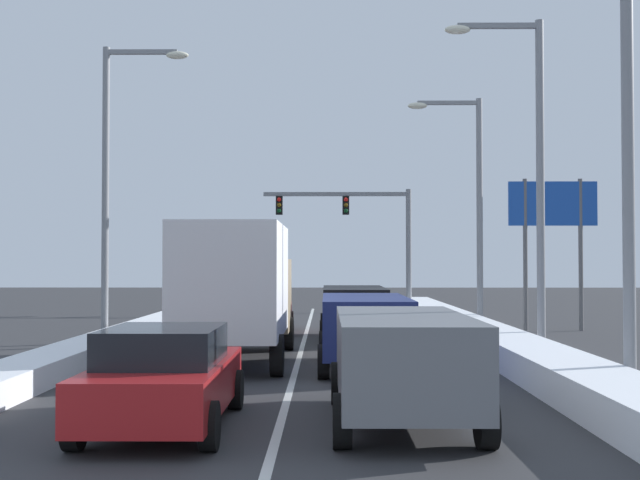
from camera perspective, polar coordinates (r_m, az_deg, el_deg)
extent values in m
plane|color=#333335|center=(20.40, -1.56, -8.52)|extent=(120.00, 120.00, 0.00)
cube|color=silver|center=(23.99, -1.26, -7.46)|extent=(0.14, 39.85, 0.01)
cube|color=white|center=(24.39, 11.37, -6.60)|extent=(1.49, 39.85, 0.63)
cube|color=white|center=(24.70, -13.73, -6.66)|extent=(1.27, 39.85, 0.51)
cube|color=slate|center=(12.82, 5.71, -7.95)|extent=(1.95, 4.90, 1.25)
cube|color=black|center=(10.41, 6.93, -7.92)|extent=(1.56, 0.06, 0.55)
cube|color=red|center=(10.41, 2.60, -10.01)|extent=(0.20, 0.08, 0.28)
cube|color=red|center=(10.58, 11.20, -9.84)|extent=(0.20, 0.08, 0.28)
cylinder|color=black|center=(14.55, 1.29, -9.88)|extent=(0.25, 0.74, 0.74)
cylinder|color=black|center=(14.70, 8.86, -9.77)|extent=(0.25, 0.74, 0.74)
cylinder|color=black|center=(11.19, 1.55, -12.40)|extent=(0.25, 0.74, 0.74)
cylinder|color=black|center=(11.39, 11.42, -12.18)|extent=(0.25, 0.74, 0.74)
cube|color=navy|center=(19.28, 3.12, -5.80)|extent=(1.95, 4.90, 1.25)
cube|color=black|center=(16.86, 3.50, -5.48)|extent=(1.56, 0.06, 0.55)
cube|color=red|center=(16.88, 0.84, -6.75)|extent=(0.20, 0.08, 0.28)
cube|color=red|center=(16.96, 6.15, -6.72)|extent=(0.20, 0.08, 0.28)
cylinder|color=black|center=(21.01, 0.28, -7.30)|extent=(0.25, 0.74, 0.74)
cylinder|color=black|center=(21.09, 5.52, -7.27)|extent=(0.25, 0.74, 0.74)
cylinder|color=black|center=(17.63, 0.25, -8.41)|extent=(0.25, 0.74, 0.74)
cylinder|color=black|center=(17.73, 6.50, -8.36)|extent=(0.25, 0.74, 0.74)
cube|color=black|center=(26.48, 2.36, -4.64)|extent=(1.95, 4.90, 1.25)
cube|color=black|center=(24.06, 2.55, -4.30)|extent=(1.56, 0.06, 0.55)
cube|color=red|center=(24.07, 0.69, -5.19)|extent=(0.20, 0.08, 0.28)
cube|color=red|center=(24.13, 4.41, -5.18)|extent=(0.20, 0.08, 0.28)
cylinder|color=black|center=(28.20, 0.30, -5.83)|extent=(0.25, 0.74, 0.74)
cylinder|color=black|center=(28.26, 4.19, -5.81)|extent=(0.25, 0.74, 0.74)
cylinder|color=black|center=(24.82, 0.28, -6.41)|extent=(0.25, 0.74, 0.74)
cylinder|color=black|center=(24.88, 4.71, -6.40)|extent=(0.25, 0.74, 0.74)
cube|color=maroon|center=(12.76, -10.65, -9.84)|extent=(1.82, 4.50, 0.70)
cube|color=black|center=(12.54, -10.77, -7.20)|extent=(1.64, 2.20, 0.55)
cube|color=red|center=(10.80, -16.61, -10.69)|extent=(0.24, 0.08, 0.14)
cube|color=red|center=(10.48, -9.23, -11.01)|extent=(0.24, 0.08, 0.14)
cylinder|color=black|center=(14.49, -12.97, -10.03)|extent=(0.22, 0.66, 0.66)
cylinder|color=black|center=(14.19, -5.85, -10.24)|extent=(0.22, 0.66, 0.66)
cylinder|color=black|center=(11.54, -16.63, -12.21)|extent=(0.22, 0.66, 0.66)
cylinder|color=black|center=(11.16, -7.64, -12.63)|extent=(0.22, 0.66, 0.66)
cube|color=#937F60|center=(23.11, -5.02, -3.81)|extent=(2.35, 2.20, 2.00)
cube|color=silver|center=(19.52, -6.02, -2.76)|extent=(2.35, 5.00, 2.60)
cylinder|color=black|center=(23.61, -7.69, -6.43)|extent=(0.28, 0.92, 0.92)
cylinder|color=black|center=(23.40, -2.19, -6.49)|extent=(0.28, 0.92, 0.92)
cylinder|color=black|center=(18.31, -10.11, -7.84)|extent=(0.28, 0.92, 0.92)
cylinder|color=black|center=(18.04, -2.99, -7.96)|extent=(0.28, 0.92, 0.92)
cube|color=maroon|center=(29.25, -3.94, -5.16)|extent=(1.82, 4.50, 0.70)
cube|color=black|center=(29.07, -3.96, -3.99)|extent=(1.64, 2.20, 0.55)
cube|color=red|center=(27.12, -5.76, -5.18)|extent=(0.24, 0.08, 0.14)
cube|color=red|center=(27.01, -2.83, -5.21)|extent=(0.24, 0.08, 0.14)
cylinder|color=black|center=(30.89, -5.38, -5.52)|extent=(0.22, 0.66, 0.66)
cylinder|color=black|center=(30.76, -2.06, -5.54)|extent=(0.22, 0.66, 0.66)
cylinder|color=black|center=(27.82, -6.03, -5.96)|extent=(0.22, 0.66, 0.66)
cylinder|color=black|center=(27.68, -2.34, -5.99)|extent=(0.22, 0.66, 0.66)
cylinder|color=slate|center=(42.18, 6.15, -0.68)|extent=(0.28, 0.28, 6.20)
cube|color=slate|center=(42.11, 1.11, 3.19)|extent=(7.40, 0.20, 0.20)
cube|color=black|center=(42.08, 1.80, 2.41)|extent=(0.34, 0.34, 0.95)
sphere|color=red|center=(41.91, 1.80, 2.82)|extent=(0.22, 0.22, 0.22)
sphere|color=#593F0C|center=(41.89, 1.80, 2.43)|extent=(0.22, 0.22, 0.22)
sphere|color=#0C3819|center=(41.87, 1.80, 2.04)|extent=(0.22, 0.22, 0.22)
cube|color=black|center=(42.14, -2.83, 2.41)|extent=(0.34, 0.34, 0.95)
sphere|color=red|center=(41.97, -2.85, 2.81)|extent=(0.22, 0.22, 0.22)
sphere|color=#593F0C|center=(41.95, -2.85, 2.42)|extent=(0.22, 0.22, 0.22)
sphere|color=#0C3819|center=(41.93, -2.85, 2.03)|extent=(0.22, 0.22, 0.22)
cylinder|color=gray|center=(15.92, 20.51, 6.58)|extent=(0.22, 0.22, 9.40)
cylinder|color=gray|center=(22.87, 14.99, 3.57)|extent=(0.22, 0.22, 8.99)
cube|color=gray|center=(23.41, 12.23, 14.27)|extent=(2.20, 0.14, 0.14)
ellipsoid|color=#EAE5C6|center=(23.19, 9.48, 14.15)|extent=(0.70, 0.36, 0.24)
cylinder|color=gray|center=(29.84, 10.98, 1.72)|extent=(0.22, 0.22, 8.31)
cube|color=gray|center=(30.15, 8.85, 9.35)|extent=(2.20, 0.14, 0.14)
ellipsoid|color=#EAE5C6|center=(29.99, 6.75, 9.21)|extent=(0.70, 0.36, 0.24)
cylinder|color=gray|center=(26.27, -14.61, 3.07)|extent=(0.22, 0.22, 9.13)
cube|color=gray|center=(26.73, -12.21, 12.58)|extent=(2.20, 0.14, 0.14)
ellipsoid|color=#EAE5C6|center=(26.49, -9.83, 12.48)|extent=(0.70, 0.36, 0.24)
cylinder|color=#59595B|center=(30.71, 14.01, -0.99)|extent=(0.16, 0.16, 5.50)
cylinder|color=#59595B|center=(31.24, 17.58, -0.97)|extent=(0.16, 0.16, 5.50)
cube|color=#1947A5|center=(31.03, 15.78, 2.44)|extent=(3.20, 0.12, 1.60)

